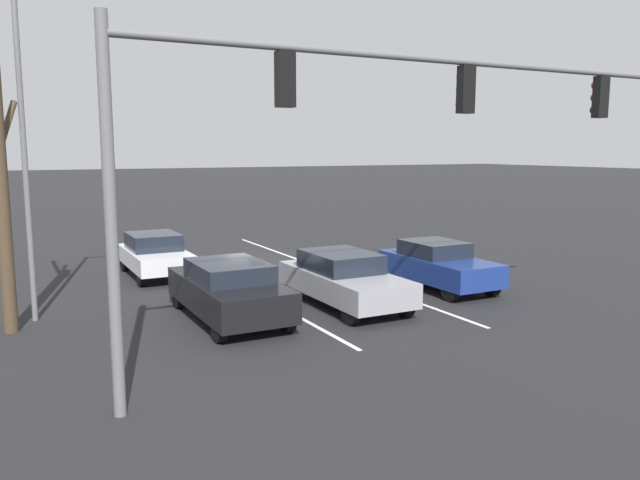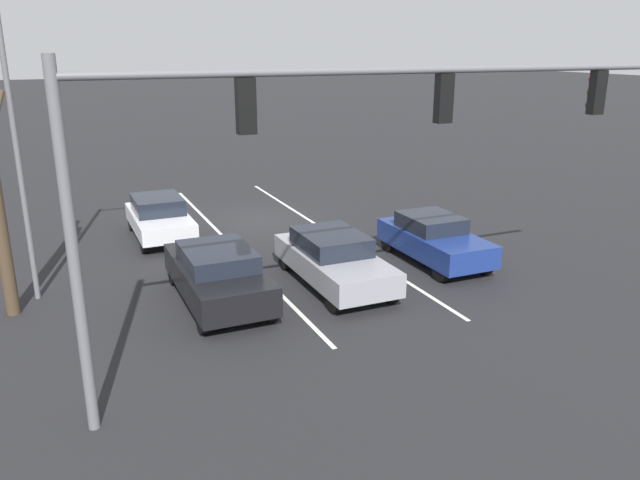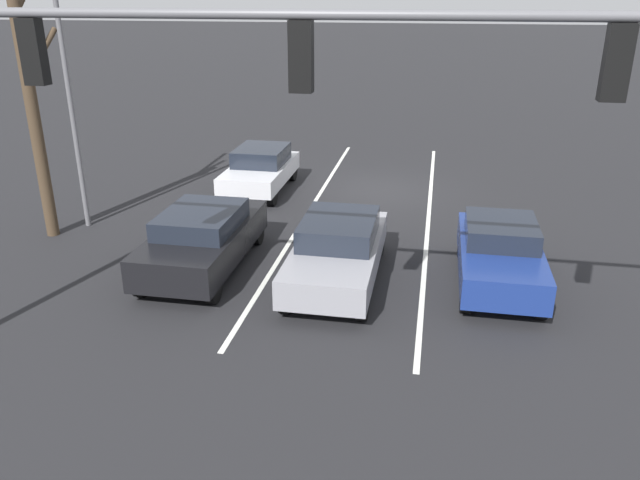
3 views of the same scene
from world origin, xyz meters
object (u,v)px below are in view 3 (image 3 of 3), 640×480
Objects in this scene: car_gray_midlane_front at (338,249)px; traffic_signal_gantry at (146,94)px; bare_tree_near at (33,98)px; street_lamp_right_shoulder at (69,56)px; car_silver_rightlane_second at (261,168)px; car_black_rightlane_front at (203,238)px; car_navy_leftlane_front at (500,253)px.

car_gray_midlane_front is 0.34× the size of traffic_signal_gantry.
bare_tree_near is (6.17, -6.12, -1.19)m from traffic_signal_gantry.
bare_tree_near is (8.31, -1.50, 3.00)m from car_gray_midlane_front.
street_lamp_right_shoulder is 1.17× the size of bare_tree_near.
car_gray_midlane_front is 7.52m from car_silver_rightlane_second.
car_black_rightlane_front is at bearing 152.61° from street_lamp_right_shoulder.
bare_tree_near is at bearing -4.78° from car_navy_leftlane_front.
car_navy_leftlane_front is 3.72m from car_gray_midlane_front.
car_black_rightlane_front is at bearing 3.50° from car_navy_leftlane_front.
street_lamp_right_shoulder reaches higher than car_gray_midlane_front.
car_gray_midlane_front is 0.65× the size of bare_tree_near.
traffic_signal_gantry is at bearing 128.26° from street_lamp_right_shoulder.
car_navy_leftlane_front reaches higher than car_silver_rightlane_second.
car_navy_leftlane_front is 0.58× the size of bare_tree_near.
traffic_signal_gantry reaches higher than car_black_rightlane_front.
car_navy_leftlane_front is at bearing 171.04° from street_lamp_right_shoulder.
traffic_signal_gantry is (5.83, 5.12, 4.20)m from car_navy_leftlane_front.
traffic_signal_gantry is at bearing 41.29° from car_navy_leftlane_front.
street_lamp_right_shoulder reaches higher than car_black_rightlane_front.
car_gray_midlane_front is at bearing 169.75° from bare_tree_near.
traffic_signal_gantry reaches higher than car_silver_rightlane_second.
car_navy_leftlane_front is 0.89× the size of car_gray_midlane_front.
car_navy_leftlane_front is 12.41m from bare_tree_near.
bare_tree_near reaches higher than car_gray_midlane_front.
car_black_rightlane_front is 5.98m from bare_tree_near.
bare_tree_near reaches higher than traffic_signal_gantry.
bare_tree_near is at bearing 46.65° from street_lamp_right_shoulder.
street_lamp_right_shoulder is at bearing -27.39° from car_black_rightlane_front.
street_lamp_right_shoulder is 1.46m from bare_tree_near.
car_black_rightlane_front reaches higher than car_gray_midlane_front.
car_black_rightlane_front is at bearing -1.21° from car_gray_midlane_front.
car_black_rightlane_front is 0.33× the size of traffic_signal_gantry.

